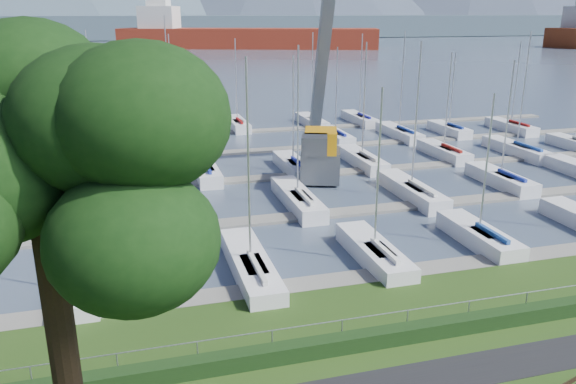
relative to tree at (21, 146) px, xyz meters
name	(u,v)px	position (x,y,z in m)	size (l,w,h in m)	color
path	(395,384)	(11.12, 2.91, -10.53)	(160.00, 2.00, 0.04)	black
water	(146,44)	(11.12, 265.91, -10.94)	(800.00, 540.00, 0.20)	#475468
hedge	(367,339)	(11.12, 5.51, -10.19)	(80.00, 0.70, 0.70)	#193112
fence	(365,317)	(11.12, 5.91, -9.34)	(0.04, 0.04, 80.00)	#909498
foothill	(141,26)	(11.12, 335.91, -4.54)	(900.00, 80.00, 12.00)	#435562
docks	(244,180)	(11.12, 31.91, -10.76)	(90.00, 41.60, 0.25)	slate
tree	(21,146)	(0.00, 0.00, 0.00)	(8.77, 7.97, 13.62)	black
crane	(322,114)	(17.66, 30.93, -5.21)	(5.72, 13.48, 22.35)	#54575B
cargo_ship_mid	(238,39)	(45.63, 218.24, -7.03)	(103.19, 51.11, 21.50)	maroon
sailboat_fleet	(207,110)	(8.60, 35.09, -5.19)	(75.40, 49.43, 13.70)	white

